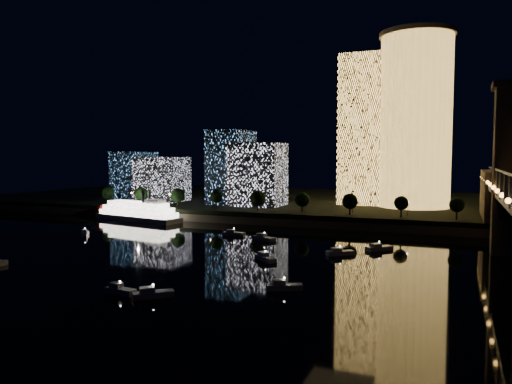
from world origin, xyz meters
TOP-DOWN VIEW (x-y plane):
  - ground at (0.00, 0.00)m, footprint 520.00×520.00m
  - far_bank at (0.00, 160.00)m, footprint 420.00×160.00m
  - seawall at (0.00, 82.00)m, footprint 420.00×6.00m
  - tower_cylindrical at (31.22, 131.03)m, footprint 34.00×34.00m
  - tower_rectangular at (6.88, 138.35)m, footprint 22.80×22.80m
  - midrise_blocks at (-70.68, 113.96)m, footprint 98.81×29.40m
  - riverboat at (-83.75, 73.65)m, footprint 48.61×19.09m
  - motorboats at (-10.63, 14.57)m, footprint 109.77×83.34m
  - esplanade_trees at (-38.21, 88.00)m, footprint 166.16×6.93m
  - street_lamps at (-34.00, 94.00)m, footprint 132.70×0.70m

SIDE VIEW (x-z plane):
  - ground at x=0.00m, z-range 0.00..0.00m
  - motorboats at x=-10.63m, z-range -0.58..2.20m
  - seawall at x=0.00m, z-range 0.00..3.00m
  - far_bank at x=0.00m, z-range 0.00..5.00m
  - riverboat at x=-83.75m, z-range -3.50..10.87m
  - street_lamps at x=-34.00m, z-range 6.20..11.85m
  - esplanade_trees at x=-38.21m, z-range 5.99..14.96m
  - midrise_blocks at x=-70.68m, z-range 1.63..37.97m
  - tower_rectangular at x=6.88m, z-range 5.00..77.54m
  - tower_cylindrical at x=31.22m, z-range 5.13..85.16m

